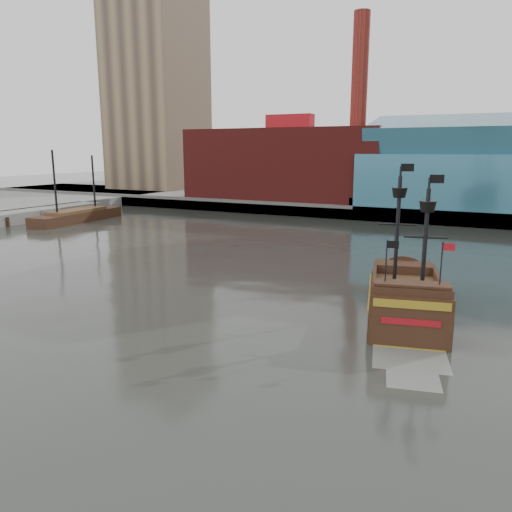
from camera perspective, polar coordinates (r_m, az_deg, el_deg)
The scene contains 7 objects.
ground at distance 36.76m, azimuth -8.87°, elevation -8.41°, with size 400.00×400.00×0.00m, color #252722.
promenade_far at distance 122.14m, azimuth 17.11°, elevation 6.00°, with size 220.00×60.00×2.00m, color slate.
seawall at distance 93.33m, azimuth 13.99°, elevation 4.65°, with size 220.00×1.00×2.60m, color #4C4C49.
pier at distance 98.07m, azimuth -26.68°, elevation 3.89°, with size 6.00×40.00×2.00m, color slate.
skyline at distance 114.05m, azimuth 19.89°, elevation 17.31°, with size 149.00×45.00×62.00m.
pirate_ship at distance 40.37m, azimuth 16.71°, elevation -5.20°, with size 8.60×17.49×12.58m.
docked_vessel at distance 96.13m, azimuth -19.71°, elevation 4.23°, with size 6.02×19.90×13.33m.
Camera 1 is at (20.30, -27.87, 12.76)m, focal length 35.00 mm.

